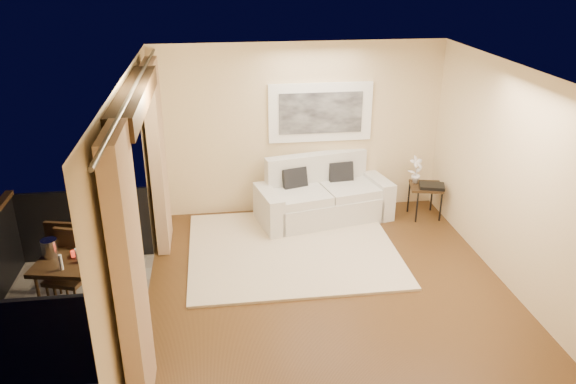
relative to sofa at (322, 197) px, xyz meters
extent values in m
plane|color=#523418|center=(-0.30, -2.09, -0.35)|extent=(5.00, 5.00, 0.00)
plane|color=white|center=(-0.30, -2.09, 2.35)|extent=(5.00, 5.00, 0.00)
plane|color=beige|center=(-0.30, 0.41, 1.00)|extent=(4.50, 0.00, 4.50)
plane|color=beige|center=(-0.30, -4.59, 1.00)|extent=(4.50, 0.00, 4.50)
plane|color=beige|center=(1.95, -2.09, 1.00)|extent=(0.00, 5.00, 5.00)
plane|color=beige|center=(-2.55, -0.24, 1.00)|extent=(0.00, 2.70, 2.70)
plane|color=beige|center=(-2.55, -3.94, 1.00)|extent=(0.00, 2.70, 2.70)
plane|color=beige|center=(-2.55, -2.09, 2.20)|extent=(0.00, 2.40, 2.40)
cube|color=black|center=(-2.43, -2.09, 2.17)|extent=(0.28, 2.40, 0.22)
cube|color=#605B56|center=(-3.45, -2.09, -0.41)|extent=(1.80, 2.60, 0.12)
cube|color=black|center=(-3.45, -0.82, 0.15)|extent=(1.80, 0.06, 1.00)
cube|color=black|center=(-3.45, -3.36, 0.15)|extent=(1.80, 0.06, 1.00)
cube|color=tan|center=(-2.41, -0.54, 0.97)|extent=(0.16, 0.75, 2.62)
cube|color=tan|center=(-2.41, -3.64, 0.97)|extent=(0.16, 0.75, 2.62)
cylinder|color=#4C473F|center=(-2.41, -2.09, 2.28)|extent=(0.04, 4.80, 0.04)
cube|color=white|center=(0.02, 0.38, 1.27)|extent=(1.62, 0.05, 0.92)
cube|color=black|center=(0.02, 0.34, 1.27)|extent=(1.30, 0.02, 0.64)
cube|color=beige|center=(-0.62, -1.00, -0.33)|extent=(2.90, 2.53, 0.04)
cube|color=silver|center=(0.02, -0.07, -0.14)|extent=(1.81, 1.21, 0.41)
cube|color=silver|center=(-0.06, 0.26, 0.24)|extent=(1.67, 0.56, 0.80)
cube|color=silver|center=(-0.87, -0.26, -0.05)|extent=(0.41, 0.91, 0.61)
cube|color=silver|center=(0.91, 0.12, -0.05)|extent=(0.41, 0.91, 0.61)
cube|color=silver|center=(-0.37, -0.18, 0.13)|extent=(0.93, 0.93, 0.14)
cube|color=silver|center=(0.41, -0.02, 0.13)|extent=(0.93, 0.93, 0.14)
cube|color=black|center=(-0.43, 0.03, 0.30)|extent=(0.43, 0.29, 0.40)
cube|color=black|center=(0.34, 0.20, 0.30)|extent=(0.41, 0.21, 0.40)
cube|color=black|center=(1.63, -0.17, 0.16)|extent=(0.58, 0.58, 0.04)
cylinder|color=black|center=(1.43, -0.36, -0.10)|extent=(0.03, 0.03, 0.49)
cylinder|color=black|center=(1.82, -0.36, -0.10)|extent=(0.03, 0.03, 0.49)
cylinder|color=black|center=(1.43, 0.03, -0.10)|extent=(0.03, 0.03, 0.49)
cylinder|color=black|center=(1.82, 0.03, -0.10)|extent=(0.03, 0.03, 0.49)
cube|color=black|center=(1.68, -0.26, 0.21)|extent=(0.45, 0.38, 0.05)
imported|color=white|center=(1.49, -0.04, 0.40)|extent=(0.27, 0.23, 0.44)
cube|color=black|center=(-3.34, -2.24, 0.37)|extent=(0.75, 0.75, 0.05)
cylinder|color=black|center=(-3.60, -2.50, 0.00)|extent=(0.04, 0.04, 0.69)
cylinder|color=black|center=(-3.08, -2.50, 0.00)|extent=(0.04, 0.04, 0.69)
cylinder|color=black|center=(-3.60, -1.98, 0.00)|extent=(0.04, 0.04, 0.69)
cylinder|color=black|center=(-3.08, -1.98, 0.00)|extent=(0.04, 0.04, 0.69)
cube|color=black|center=(-3.41, -1.58, 0.11)|extent=(0.52, 0.52, 0.05)
cube|color=black|center=(-3.45, -1.76, 0.37)|extent=(0.43, 0.15, 0.56)
cylinder|color=black|center=(-3.20, -1.45, -0.13)|extent=(0.03, 0.03, 0.44)
cylinder|color=black|center=(-3.54, -1.36, -0.13)|extent=(0.03, 0.03, 0.44)
cylinder|color=black|center=(-3.28, -1.79, -0.13)|extent=(0.03, 0.03, 0.44)
cylinder|color=black|center=(-3.62, -1.70, -0.13)|extent=(0.03, 0.03, 0.44)
cube|color=black|center=(-3.39, -2.10, 0.11)|extent=(0.54, 0.54, 0.05)
cube|color=black|center=(-3.32, -1.92, 0.36)|extent=(0.42, 0.19, 0.56)
cylinder|color=black|center=(-3.60, -2.21, -0.13)|extent=(0.03, 0.03, 0.43)
cylinder|color=black|center=(-3.28, -2.32, -0.13)|extent=(0.03, 0.03, 0.43)
cylinder|color=black|center=(-3.49, -1.88, -0.13)|extent=(0.03, 0.03, 0.43)
cylinder|color=black|center=(-3.17, -1.99, -0.13)|extent=(0.03, 0.03, 0.43)
cylinder|color=silver|center=(-3.53, -2.09, 0.50)|extent=(0.18, 0.18, 0.20)
cylinder|color=red|center=(-3.27, -2.14, 0.43)|extent=(0.06, 0.06, 0.07)
cylinder|color=white|center=(-3.33, -2.42, 0.49)|extent=(0.04, 0.04, 0.18)
cylinder|color=white|center=(-3.17, -2.29, 0.46)|extent=(0.06, 0.06, 0.12)
cylinder|color=white|center=(-3.21, -2.19, 0.46)|extent=(0.06, 0.06, 0.12)
camera|label=1|loc=(-1.63, -7.94, 3.54)|focal=35.00mm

